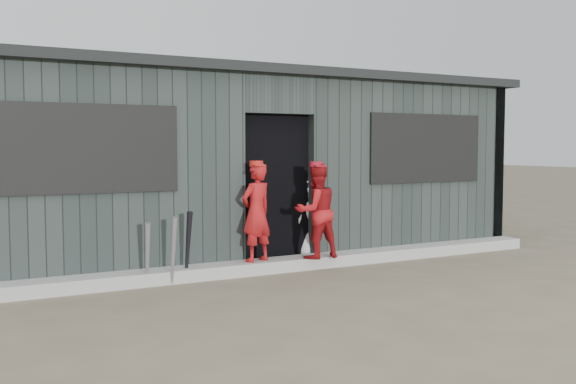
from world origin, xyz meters
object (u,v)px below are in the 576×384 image
bat_mid (173,251)px  player_red_right (316,211)px  bat_left (147,254)px  dugout (234,166)px  player_grey_back (307,220)px  player_red_left (256,212)px  bat_right (188,246)px

bat_mid → player_red_right: player_red_right is taller
bat_left → dugout: dugout is taller
player_red_right → player_grey_back: player_red_right is taller
player_red_left → dugout: dugout is taller
player_red_left → bat_mid: bearing=-7.1°
bat_right → dugout: bearing=52.5°
bat_left → player_grey_back: 2.51m
bat_left → player_grey_back: bearing=14.5°
bat_left → player_red_right: (2.19, 0.00, 0.38)m
player_red_left → player_red_right: player_red_left is taller
player_red_left → dugout: size_ratio=0.15×
bat_left → bat_right: (0.50, 0.09, 0.04)m
bat_left → player_grey_back: (2.42, 0.63, 0.19)m
player_red_left → bat_right: bearing=-14.1°
bat_right → player_grey_back: player_grey_back is taller
bat_right → player_red_right: player_red_right is taller
bat_left → dugout: (1.86, 1.86, 0.92)m
bat_right → player_grey_back: 1.99m
bat_mid → dugout: (1.59, 1.93, 0.89)m
bat_left → bat_mid: bat_mid is taller
player_red_left → player_red_right: bearing=151.0°
bat_mid → player_red_left: bearing=11.0°
bat_mid → player_grey_back: 2.26m
bat_mid → player_red_left: size_ratio=0.65×
bat_mid → player_grey_back: (2.14, 0.70, 0.17)m
player_red_right → dugout: size_ratio=0.15×
player_grey_back → dugout: bearing=-95.5°
player_grey_back → player_red_left: bearing=-4.3°
bat_left → player_red_right: player_red_right is taller
bat_right → player_red_left: (0.92, 0.07, 0.35)m
bat_mid → player_grey_back: size_ratio=0.71×
bat_right → player_red_right: 1.72m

